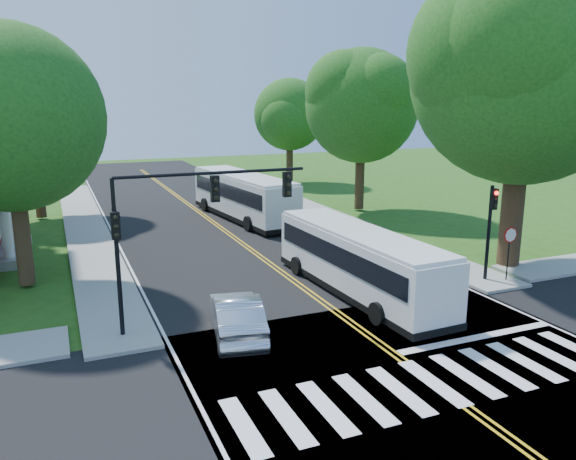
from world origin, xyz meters
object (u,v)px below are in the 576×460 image
signal_nw (183,213)px  hatchback (237,316)px  suv (360,237)px  signal_ne (491,220)px  dark_sedan (330,232)px  bus_follow (243,195)px  bus_lead (358,260)px

signal_nw → hatchback: size_ratio=1.53×
hatchback → suv: 13.60m
signal_ne → hatchback: size_ratio=0.94×
dark_sedan → bus_follow: bearing=-74.9°
bus_lead → bus_follow: (0.43, 17.11, 0.19)m
bus_lead → hatchback: 6.73m
bus_follow → dark_sedan: 8.84m
bus_lead → bus_follow: bus_follow is taller
bus_lead → bus_follow: bearing=-93.7°
bus_lead → suv: 7.79m
suv → dark_sedan: suv is taller
signal_nw → suv: bearing=33.2°
bus_follow → suv: (3.52, -10.45, -1.03)m
bus_follow → dark_sedan: (2.66, -8.36, -1.09)m
signal_nw → bus_lead: (7.74, 0.97, -2.86)m
suv → signal_ne: bearing=85.3°
signal_ne → suv: signal_ne is taller
hatchback → dark_sedan: bearing=-119.3°
suv → dark_sedan: size_ratio=1.16×
signal_ne → bus_follow: bearing=108.0°
hatchback → dark_sedan: (9.36, 11.08, -0.17)m
bus_follow → bus_lead: bearing=82.3°
suv → bus_follow: bearing=-93.4°
signal_ne → suv: (-2.37, 7.62, -2.29)m
signal_nw → signal_ne: 14.13m
suv → signal_nw: bearing=11.2°
bus_lead → dark_sedan: bearing=-111.7°
bus_lead → hatchback: (-6.27, -2.32, -0.73)m
suv → dark_sedan: bearing=-89.8°
bus_lead → dark_sedan: (3.09, 8.76, -0.91)m
signal_nw → suv: signal_nw is taller
bus_follow → dark_sedan: bus_follow is taller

